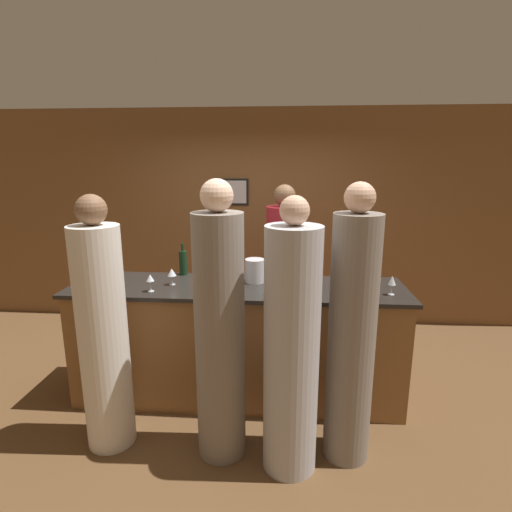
{
  "coord_description": "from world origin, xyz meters",
  "views": [
    {
      "loc": [
        0.43,
        -3.34,
        2.14
      ],
      "look_at": [
        0.16,
        0.1,
        1.32
      ],
      "focal_mm": 28.0,
      "sensor_mm": 36.0,
      "label": 1
    }
  ],
  "objects_px": {
    "guest_0": "(352,337)",
    "ice_bucket": "(255,271)",
    "guest_1": "(291,350)",
    "guest_2": "(220,334)",
    "guest_3": "(103,335)",
    "wine_bottle_0": "(183,262)",
    "wine_bottle_1": "(350,270)",
    "bartender": "(283,279)"
  },
  "relations": [
    {
      "from": "guest_0",
      "to": "wine_bottle_1",
      "type": "height_order",
      "value": "guest_0"
    },
    {
      "from": "ice_bucket",
      "to": "guest_3",
      "type": "bearing_deg",
      "value": -141.38
    },
    {
      "from": "guest_1",
      "to": "wine_bottle_0",
      "type": "relative_size",
      "value": 6.28
    },
    {
      "from": "guest_2",
      "to": "wine_bottle_0",
      "type": "distance_m",
      "value": 1.22
    },
    {
      "from": "bartender",
      "to": "ice_bucket",
      "type": "distance_m",
      "value": 0.82
    },
    {
      "from": "guest_3",
      "to": "ice_bucket",
      "type": "bearing_deg",
      "value": 38.62
    },
    {
      "from": "bartender",
      "to": "guest_1",
      "type": "xyz_separation_m",
      "value": [
        0.08,
        -1.71,
        0.02
      ]
    },
    {
      "from": "guest_0",
      "to": "guest_3",
      "type": "relative_size",
      "value": 1.05
    },
    {
      "from": "guest_2",
      "to": "wine_bottle_0",
      "type": "relative_size",
      "value": 6.6
    },
    {
      "from": "guest_0",
      "to": "guest_1",
      "type": "relative_size",
      "value": 1.04
    },
    {
      "from": "guest_3",
      "to": "wine_bottle_1",
      "type": "xyz_separation_m",
      "value": [
        1.91,
        0.89,
        0.29
      ]
    },
    {
      "from": "guest_1",
      "to": "guest_2",
      "type": "xyz_separation_m",
      "value": [
        -0.51,
        0.11,
        0.05
      ]
    },
    {
      "from": "guest_1",
      "to": "wine_bottle_1",
      "type": "xyz_separation_m",
      "value": [
        0.53,
        1.03,
        0.29
      ]
    },
    {
      "from": "wine_bottle_1",
      "to": "ice_bucket",
      "type": "xyz_separation_m",
      "value": [
        -0.85,
        -0.05,
        -0.01
      ]
    },
    {
      "from": "bartender",
      "to": "guest_0",
      "type": "height_order",
      "value": "guest_0"
    },
    {
      "from": "wine_bottle_1",
      "to": "ice_bucket",
      "type": "height_order",
      "value": "wine_bottle_1"
    },
    {
      "from": "guest_2",
      "to": "wine_bottle_0",
      "type": "bearing_deg",
      "value": 116.47
    },
    {
      "from": "bartender",
      "to": "wine_bottle_1",
      "type": "distance_m",
      "value": 0.96
    },
    {
      "from": "guest_0",
      "to": "guest_1",
      "type": "bearing_deg",
      "value": -161.19
    },
    {
      "from": "wine_bottle_0",
      "to": "guest_2",
      "type": "bearing_deg",
      "value": -63.53
    },
    {
      "from": "guest_1",
      "to": "guest_0",
      "type": "bearing_deg",
      "value": 18.81
    },
    {
      "from": "bartender",
      "to": "guest_0",
      "type": "bearing_deg",
      "value": 107.45
    },
    {
      "from": "bartender",
      "to": "wine_bottle_1",
      "type": "relative_size",
      "value": 6.38
    },
    {
      "from": "wine_bottle_1",
      "to": "wine_bottle_0",
      "type": "bearing_deg",
      "value": 174.84
    },
    {
      "from": "guest_0",
      "to": "guest_1",
      "type": "height_order",
      "value": "guest_0"
    },
    {
      "from": "guest_2",
      "to": "wine_bottle_1",
      "type": "distance_m",
      "value": 1.41
    },
    {
      "from": "guest_1",
      "to": "guest_2",
      "type": "bearing_deg",
      "value": 167.94
    },
    {
      "from": "guest_1",
      "to": "ice_bucket",
      "type": "distance_m",
      "value": 1.08
    },
    {
      "from": "guest_0",
      "to": "ice_bucket",
      "type": "relative_size",
      "value": 9.48
    },
    {
      "from": "guest_2",
      "to": "wine_bottle_1",
      "type": "bearing_deg",
      "value": 41.93
    },
    {
      "from": "bartender",
      "to": "wine_bottle_0",
      "type": "relative_size",
      "value": 6.18
    },
    {
      "from": "guest_1",
      "to": "wine_bottle_1",
      "type": "height_order",
      "value": "guest_1"
    },
    {
      "from": "guest_0",
      "to": "wine_bottle_0",
      "type": "bearing_deg",
      "value": 144.64
    },
    {
      "from": "bartender",
      "to": "guest_0",
      "type": "xyz_separation_m",
      "value": [
        0.49,
        -1.57,
        0.06
      ]
    },
    {
      "from": "bartender",
      "to": "guest_3",
      "type": "bearing_deg",
      "value": 50.2
    },
    {
      "from": "wine_bottle_0",
      "to": "ice_bucket",
      "type": "bearing_deg",
      "value": -14.83
    },
    {
      "from": "guest_1",
      "to": "bartender",
      "type": "bearing_deg",
      "value": 92.51
    },
    {
      "from": "wine_bottle_0",
      "to": "wine_bottle_1",
      "type": "relative_size",
      "value": 1.03
    },
    {
      "from": "guest_2",
      "to": "guest_0",
      "type": "bearing_deg",
      "value": 2.15
    },
    {
      "from": "guest_3",
      "to": "wine_bottle_0",
      "type": "relative_size",
      "value": 6.24
    },
    {
      "from": "guest_3",
      "to": "wine_bottle_1",
      "type": "distance_m",
      "value": 2.13
    },
    {
      "from": "wine_bottle_1",
      "to": "ice_bucket",
      "type": "distance_m",
      "value": 0.85
    }
  ]
}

